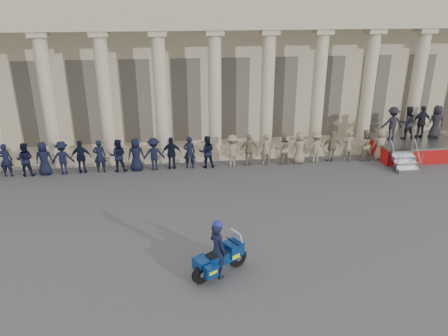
# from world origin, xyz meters

# --- Properties ---
(ground) EXTENTS (90.00, 90.00, 0.00)m
(ground) POSITION_xyz_m (0.00, 0.00, 0.00)
(ground) COLOR #3B3B3D
(ground) RESTS_ON ground
(building) EXTENTS (40.00, 12.50, 9.00)m
(building) POSITION_xyz_m (-0.00, 14.74, 4.52)
(building) COLOR tan
(building) RESTS_ON ground
(officer_rank) EXTENTS (22.03, 0.60, 1.58)m
(officer_rank) POSITION_xyz_m (-1.34, 6.75, 0.79)
(officer_rank) COLOR black
(officer_rank) RESTS_ON ground
(reviewing_stand) EXTENTS (4.13, 3.99, 2.53)m
(reviewing_stand) POSITION_xyz_m (11.37, 7.20, 1.34)
(reviewing_stand) COLOR gray
(reviewing_stand) RESTS_ON ground
(motorcycle) EXTENTS (1.75, 1.32, 1.27)m
(motorcycle) POSITION_xyz_m (0.39, -1.96, 0.55)
(motorcycle) COLOR black
(motorcycle) RESTS_ON ground
(rider) EXTENTS (0.69, 0.77, 1.85)m
(rider) POSITION_xyz_m (0.30, -2.02, 0.91)
(rider) COLOR black
(rider) RESTS_ON ground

